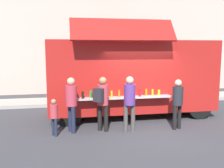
{
  "coord_description": "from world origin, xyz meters",
  "views": [
    {
      "loc": [
        -2.5,
        -7.21,
        2.59
      ],
      "look_at": [
        -0.85,
        1.7,
        1.3
      ],
      "focal_mm": 39.85,
      "sensor_mm": 36.0,
      "label": 1
    }
  ],
  "objects_px": {
    "food_truck_main": "(131,75)",
    "customer_rear_waiting": "(71,100)",
    "customer_extra_browsing": "(178,100)",
    "customer_mid_with_backpack": "(102,98)",
    "trash_bin": "(200,91)",
    "child_near_queue": "(54,114)",
    "customer_front_ordering": "(130,99)"
  },
  "relations": [
    {
      "from": "child_near_queue",
      "to": "food_truck_main",
      "type": "bearing_deg",
      "value": -0.31
    },
    {
      "from": "customer_front_ordering",
      "to": "customer_rear_waiting",
      "type": "relative_size",
      "value": 1.01
    },
    {
      "from": "customer_mid_with_backpack",
      "to": "customer_rear_waiting",
      "type": "bearing_deg",
      "value": 122.61
    },
    {
      "from": "customer_mid_with_backpack",
      "to": "customer_extra_browsing",
      "type": "height_order",
      "value": "customer_mid_with_backpack"
    },
    {
      "from": "food_truck_main",
      "to": "customer_rear_waiting",
      "type": "bearing_deg",
      "value": -143.93
    },
    {
      "from": "food_truck_main",
      "to": "trash_bin",
      "type": "relative_size",
      "value": 7.13
    },
    {
      "from": "customer_mid_with_backpack",
      "to": "customer_extra_browsing",
      "type": "bearing_deg",
      "value": -57.69
    },
    {
      "from": "customer_front_ordering",
      "to": "child_near_queue",
      "type": "distance_m",
      "value": 2.34
    },
    {
      "from": "customer_front_ordering",
      "to": "customer_extra_browsing",
      "type": "height_order",
      "value": "customer_front_ordering"
    },
    {
      "from": "trash_bin",
      "to": "customer_front_ordering",
      "type": "height_order",
      "value": "customer_front_ordering"
    },
    {
      "from": "customer_extra_browsing",
      "to": "trash_bin",
      "type": "bearing_deg",
      "value": -60.89
    },
    {
      "from": "trash_bin",
      "to": "child_near_queue",
      "type": "distance_m",
      "value": 8.34
    },
    {
      "from": "food_truck_main",
      "to": "customer_mid_with_backpack",
      "type": "bearing_deg",
      "value": -127.74
    },
    {
      "from": "customer_mid_with_backpack",
      "to": "customer_extra_browsing",
      "type": "relative_size",
      "value": 1.06
    },
    {
      "from": "customer_rear_waiting",
      "to": "customer_extra_browsing",
      "type": "relative_size",
      "value": 1.06
    },
    {
      "from": "customer_rear_waiting",
      "to": "customer_extra_browsing",
      "type": "distance_m",
      "value": 3.37
    },
    {
      "from": "food_truck_main",
      "to": "child_near_queue",
      "type": "height_order",
      "value": "food_truck_main"
    },
    {
      "from": "customer_mid_with_backpack",
      "to": "child_near_queue",
      "type": "bearing_deg",
      "value": 133.83
    },
    {
      "from": "customer_rear_waiting",
      "to": "customer_mid_with_backpack",
      "type": "bearing_deg",
      "value": -27.76
    },
    {
      "from": "food_truck_main",
      "to": "customer_extra_browsing",
      "type": "height_order",
      "value": "food_truck_main"
    },
    {
      "from": "trash_bin",
      "to": "customer_mid_with_backpack",
      "type": "xyz_separation_m",
      "value": [
        -5.7,
        -4.1,
        0.62
      ]
    },
    {
      "from": "food_truck_main",
      "to": "customer_extra_browsing",
      "type": "distance_m",
      "value": 2.34
    },
    {
      "from": "customer_mid_with_backpack",
      "to": "customer_rear_waiting",
      "type": "distance_m",
      "value": 0.95
    },
    {
      "from": "customer_front_ordering",
      "to": "customer_mid_with_backpack",
      "type": "xyz_separation_m",
      "value": [
        -0.84,
        0.16,
        0.01
      ]
    },
    {
      "from": "trash_bin",
      "to": "customer_front_ordering",
      "type": "xyz_separation_m",
      "value": [
        -4.86,
        -4.25,
        0.61
      ]
    },
    {
      "from": "customer_front_ordering",
      "to": "customer_extra_browsing",
      "type": "distance_m",
      "value": 1.57
    },
    {
      "from": "food_truck_main",
      "to": "customer_mid_with_backpack",
      "type": "height_order",
      "value": "food_truck_main"
    },
    {
      "from": "customer_extra_browsing",
      "to": "child_near_queue",
      "type": "bearing_deg",
      "value": 65.31
    },
    {
      "from": "food_truck_main",
      "to": "trash_bin",
      "type": "bearing_deg",
      "value": 28.23
    },
    {
      "from": "customer_front_ordering",
      "to": "customer_mid_with_backpack",
      "type": "height_order",
      "value": "customer_front_ordering"
    },
    {
      "from": "customer_rear_waiting",
      "to": "child_near_queue",
      "type": "xyz_separation_m",
      "value": [
        -0.52,
        -0.24,
        -0.36
      ]
    },
    {
      "from": "trash_bin",
      "to": "customer_rear_waiting",
      "type": "height_order",
      "value": "customer_rear_waiting"
    }
  ]
}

